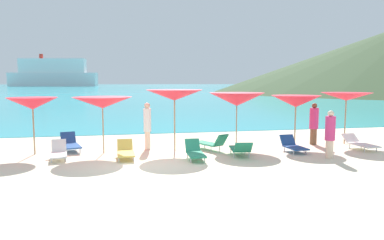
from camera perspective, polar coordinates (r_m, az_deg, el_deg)
ground_plane at (r=21.62m, az=-9.28°, el=-1.50°), size 50.00×100.00×0.30m
ocean_water at (r=238.32m, az=-11.34°, el=5.37°), size 650.00×440.00×0.02m
umbrella_2 at (r=14.31m, az=-24.39°, el=2.44°), size 1.97×1.97×2.13m
umbrella_3 at (r=13.68m, az=-14.28°, el=2.74°), size 2.24×2.24×2.14m
umbrella_4 at (r=13.84m, az=-2.85°, el=4.03°), size 2.30×2.30×2.40m
umbrella_5 at (r=14.73m, az=7.25°, el=3.33°), size 2.32×2.32×2.26m
umbrella_6 at (r=15.42m, az=16.44°, el=2.91°), size 2.05×2.05×2.14m
umbrella_7 at (r=16.73m, az=23.68°, el=3.47°), size 2.21×2.21×2.25m
lounge_chair_1 at (r=13.23m, az=-20.73°, el=-4.89°), size 0.68×1.35×0.63m
lounge_chair_2 at (r=15.73m, az=25.50°, el=-3.38°), size 0.67×1.65×0.54m
lounge_chair_3 at (r=12.78m, az=-10.70°, el=-4.97°), size 0.61×1.47×0.60m
lounge_chair_4 at (r=14.28m, az=16.04°, el=-3.96°), size 0.65×1.33×0.60m
lounge_chair_5 at (r=13.94m, az=3.10°, el=-3.68°), size 1.18×1.68×0.73m
lounge_chair_7 at (r=12.42m, az=0.47°, el=-5.13°), size 0.59×1.50×0.63m
lounge_chair_8 at (r=14.65m, az=-19.06°, el=-3.64°), size 0.99×1.63×0.68m
lounge_chair_9 at (r=12.97m, az=7.86°, el=-4.58°), size 0.88×1.65×0.64m
beachgoer_0 at (r=16.11m, az=19.10°, el=-0.44°), size 0.38×0.38×1.80m
beachgoer_1 at (r=13.34m, az=21.42°, el=-2.02°), size 0.35×0.35×1.71m
beachgoer_2 at (r=14.25m, az=-7.23°, el=-0.66°), size 0.30×0.30×1.88m
cruise_ship at (r=251.10m, az=-21.59°, el=6.92°), size 57.57×17.72×21.02m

